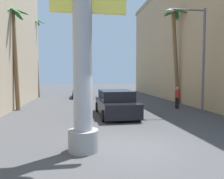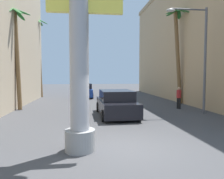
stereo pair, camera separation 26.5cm
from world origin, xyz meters
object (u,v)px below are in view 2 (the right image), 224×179
pedestrian_mid_right (179,96)px  palm_tree_mid_right (178,46)px  car_far (84,91)px  palm_tree_far_left (39,54)px  street_lamp (199,49)px  car_lead (116,104)px  neon_sign_pole (79,14)px  palm_tree_mid_left (16,43)px

pedestrian_mid_right → palm_tree_mid_right: bearing=68.3°
car_far → palm_tree_mid_right: bearing=-39.1°
palm_tree_far_left → street_lamp: bearing=-45.3°
car_lead → pedestrian_mid_right: 5.42m
street_lamp → car_far: 14.16m
neon_sign_pole → palm_tree_mid_left: 10.41m
neon_sign_pole → palm_tree_mid_left: bearing=116.7°
pedestrian_mid_right → palm_tree_far_left: bearing=139.0°
street_lamp → car_lead: 6.31m
neon_sign_pole → palm_tree_far_left: (-4.96, 18.62, 0.51)m
neon_sign_pole → car_far: size_ratio=1.92×
street_lamp → palm_tree_mid_left: size_ratio=0.94×
neon_sign_pole → street_lamp: size_ratio=1.36×
street_lamp → palm_tree_mid_right: 5.17m
pedestrian_mid_right → car_lead: bearing=-156.9°
neon_sign_pole → street_lamp: (7.39, 6.11, -0.27)m
car_lead → palm_tree_mid_right: 9.05m
palm_tree_far_left → palm_tree_mid_right: palm_tree_far_left is taller
car_lead → car_far: 11.87m
neon_sign_pole → car_lead: 7.38m
palm_tree_far_left → pedestrian_mid_right: size_ratio=5.45×
neon_sign_pole → palm_tree_far_left: neon_sign_pole is taller
car_lead → neon_sign_pole: bearing=-108.9°
neon_sign_pole → pedestrian_mid_right: 11.35m
palm_tree_mid_left → pedestrian_mid_right: (11.73, -1.11, -3.84)m
street_lamp → car_far: (-7.30, 11.65, -3.40)m
neon_sign_pole → palm_tree_mid_right: (8.22, 11.14, 0.61)m
car_lead → pedestrian_mid_right: pedestrian_mid_right is taller
car_lead → palm_tree_mid_right: palm_tree_mid_right is taller
street_lamp → car_far: street_lamp is taller
neon_sign_pole → car_lead: (2.07, 6.06, -3.67)m
street_lamp → palm_tree_mid_left: palm_tree_mid_left is taller
car_lead → palm_tree_far_left: size_ratio=0.54×
neon_sign_pole → car_lead: neon_sign_pole is taller
palm_tree_far_left → palm_tree_mid_right: (13.19, -7.47, 0.11)m
car_lead → palm_tree_mid_right: bearing=39.6°
neon_sign_pole → palm_tree_mid_right: size_ratio=1.13×
palm_tree_far_left → palm_tree_mid_right: size_ratio=1.08×
car_far → palm_tree_far_left: palm_tree_far_left is taller
car_lead → palm_tree_far_left: palm_tree_far_left is taller
car_lead → palm_tree_mid_left: size_ratio=0.66×
palm_tree_mid_right → palm_tree_far_left: bearing=150.5°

